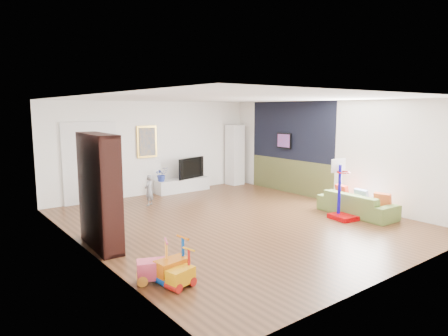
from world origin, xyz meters
TOP-DOWN VIEW (x-y plane):
  - floor at (0.00, 0.00)m, footprint 6.50×7.50m
  - ceiling at (0.00, 0.00)m, footprint 6.50×7.50m
  - wall_back at (0.00, 3.75)m, footprint 6.50×0.00m
  - wall_front at (0.00, -3.75)m, footprint 6.50×0.00m
  - wall_left at (-3.25, 0.00)m, footprint 0.00×7.50m
  - wall_right at (3.25, 0.00)m, footprint 0.00×7.50m
  - navy_accent at (3.23, 1.40)m, footprint 0.01×3.20m
  - olive_wainscot at (3.23, 1.40)m, footprint 0.01×3.20m
  - doorway at (-1.90, 3.71)m, footprint 1.45×0.06m
  - painting_back at (-0.25, 3.71)m, footprint 0.62×0.06m
  - artwork_right at (3.17, 1.60)m, footprint 0.04×0.56m
  - media_console at (0.79, 3.49)m, footprint 1.70×0.43m
  - tall_cabinet at (2.80, 3.46)m, footprint 0.49×0.49m
  - bookshelf at (-2.98, 0.16)m, footprint 0.44×1.42m
  - sofa at (2.59, -1.35)m, footprint 0.81×1.87m
  - basketball_hoop at (2.04, -1.38)m, footprint 0.55×0.64m
  - ride_on_yellow at (-2.72, -2.15)m, footprint 0.44×0.32m
  - ride_on_orange at (-2.72, -1.91)m, footprint 0.50×0.34m
  - ride_on_pink at (-2.94, -1.75)m, footprint 0.53×0.43m
  - child at (-0.83, 2.50)m, footprint 0.35×0.32m
  - tv at (1.02, 3.49)m, footprint 1.09×0.46m
  - vase_plant at (0.06, 3.46)m, footprint 0.38×0.33m
  - pillow_left at (2.73, -1.91)m, footprint 0.16×0.38m
  - pillow_center at (2.77, -1.35)m, footprint 0.13×0.36m
  - pillow_right at (2.79, -0.80)m, footprint 0.21×0.40m

SIDE VIEW (x-z plane):
  - floor at x=0.00m, z-range 0.00..0.00m
  - media_console at x=0.79m, z-range 0.00..0.40m
  - ride_on_yellow at x=-2.72m, z-range 0.00..0.52m
  - sofa at x=2.59m, z-range 0.00..0.54m
  - ride_on_pink at x=-2.94m, z-range 0.00..0.60m
  - ride_on_orange at x=-2.72m, z-range 0.00..0.63m
  - child at x=-0.83m, z-range 0.00..0.80m
  - pillow_left at x=2.73m, z-range 0.24..0.61m
  - pillow_center at x=2.77m, z-range 0.25..0.60m
  - pillow_right at x=2.79m, z-range 0.23..0.62m
  - olive_wainscot at x=3.23m, z-range 0.00..1.00m
  - vase_plant at x=0.06m, z-range 0.40..0.82m
  - basketball_hoop at x=2.04m, z-range 0.00..1.37m
  - tv at x=1.02m, z-range 0.40..1.03m
  - tall_cabinet at x=2.80m, z-range 0.00..1.97m
  - bookshelf at x=-2.98m, z-range 0.00..2.05m
  - doorway at x=-1.90m, z-range 0.00..2.10m
  - wall_back at x=0.00m, z-range 0.00..2.70m
  - wall_front at x=0.00m, z-range 0.00..2.70m
  - wall_left at x=-3.25m, z-range 0.00..2.70m
  - wall_right at x=3.25m, z-range 0.00..2.70m
  - artwork_right at x=3.17m, z-range 1.32..1.78m
  - painting_back at x=-0.25m, z-range 1.09..2.01m
  - navy_accent at x=3.23m, z-range 1.00..2.70m
  - ceiling at x=0.00m, z-range 2.70..2.70m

